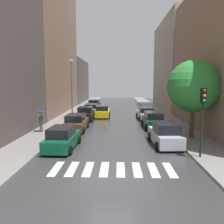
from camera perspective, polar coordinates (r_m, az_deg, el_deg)
ground_plane at (r=35.27m, az=1.09°, el=-0.35°), size 28.00×72.00×0.04m
sidewalk_left at (r=35.91m, az=-9.34°, el=-0.16°), size 3.00×72.00×0.15m
sidewalk_right at (r=35.80m, az=11.55°, el=-0.24°), size 3.00×72.00×0.15m
crosswalk_stripes at (r=12.90m, az=0.14°, el=-14.24°), size 6.75×2.20×0.01m
building_left_mid at (r=38.02m, az=-16.44°, el=16.74°), size 6.00×19.95×22.20m
building_left_far at (r=55.92m, az=-10.15°, el=7.62°), size 6.00×17.17×10.08m
building_right_mid at (r=42.92m, az=16.35°, el=11.21°), size 6.00×17.71×15.61m
parked_car_left_nearest at (r=16.78m, az=-12.41°, el=-6.54°), size 2.12×4.33×1.64m
parked_car_left_second at (r=22.84m, az=-9.05°, el=-2.72°), size 2.13×4.63×1.65m
parked_car_left_third at (r=29.04m, az=-6.65°, el=-0.45°), size 2.17×4.27×1.72m
parked_car_left_fourth at (r=34.28m, az=-5.21°, el=0.68°), size 2.12×4.78×1.58m
parked_car_left_fifth at (r=40.42m, az=-4.46°, el=1.81°), size 2.29×4.33×1.74m
parked_car_right_nearest at (r=17.84m, az=13.26°, el=-5.57°), size 2.17×4.53×1.76m
parked_car_right_second at (r=24.30m, az=10.32°, el=-2.08°), size 2.14×4.59×1.71m
parked_car_right_third at (r=29.71m, az=8.47°, el=-0.42°), size 2.21×4.29×1.58m
taxi_midroad at (r=31.31m, az=-2.40°, el=0.09°), size 2.12×4.46×1.81m
pedestrian_foreground at (r=22.14m, az=-17.52°, el=-1.34°), size 0.91×0.91×1.95m
street_tree_right at (r=19.74m, az=19.91°, el=6.08°), size 4.28×4.28×6.46m
traffic_light_right_corner at (r=14.80m, az=21.94°, el=1.14°), size 0.30×0.42×4.30m
lamp_post_left at (r=28.95m, az=-10.14°, el=6.59°), size 0.60×0.28×7.41m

